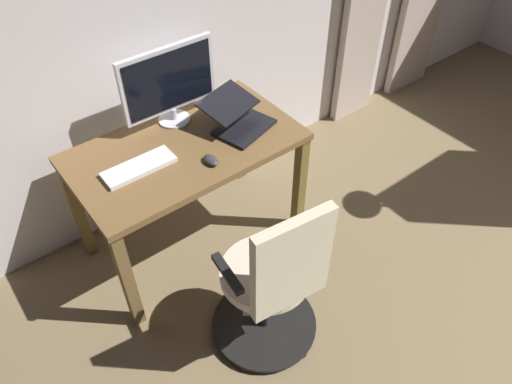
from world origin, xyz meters
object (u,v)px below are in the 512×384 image
computer_keyboard (139,167)px  computer_mouse (211,160)px  desk (187,160)px  computer_monitor (169,82)px  laptop (238,119)px  cell_phone_face_up (216,99)px  office_chair (273,286)px

computer_keyboard → computer_mouse: size_ratio=3.73×
desk → computer_keyboard: bearing=4.7°
desk → computer_monitor: 0.43m
laptop → cell_phone_face_up: size_ratio=2.80×
computer_monitor → laptop: size_ratio=1.38×
computer_monitor → laptop: 0.42m
office_chair → computer_mouse: 0.71m
office_chair → cell_phone_face_up: (-0.44, -1.09, 0.29)m
computer_monitor → computer_mouse: (0.04, 0.44, -0.23)m
office_chair → computer_monitor: (-0.14, -1.07, 0.53)m
office_chair → computer_monitor: bearing=89.5°
computer_keyboard → laptop: laptop is taller
desk → cell_phone_face_up: 0.47m
office_chair → computer_keyboard: 0.89m
computer_keyboard → laptop: size_ratio=0.93×
office_chair → computer_monitor: size_ratio=1.88×
computer_monitor → laptop: (-0.25, 0.27, -0.19)m
computer_mouse → cell_phone_face_up: size_ratio=0.69×
computer_keyboard → computer_mouse: computer_mouse is taller
cell_phone_face_up → computer_mouse: bearing=66.3°
desk → laptop: 0.37m
laptop → cell_phone_face_up: laptop is taller
computer_mouse → computer_monitor: bearing=-95.6°
computer_monitor → cell_phone_face_up: (-0.30, -0.02, -0.24)m
desk → computer_monitor: size_ratio=2.22×
office_chair → cell_phone_face_up: size_ratio=7.22×
cell_phone_face_up → computer_keyboard: bearing=36.0°
office_chair → computer_keyboard: size_ratio=2.79×
laptop → computer_mouse: 0.34m
office_chair → computer_mouse: size_ratio=10.39×
computer_keyboard → office_chair: bearing=104.9°
office_chair → laptop: bearing=70.6°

